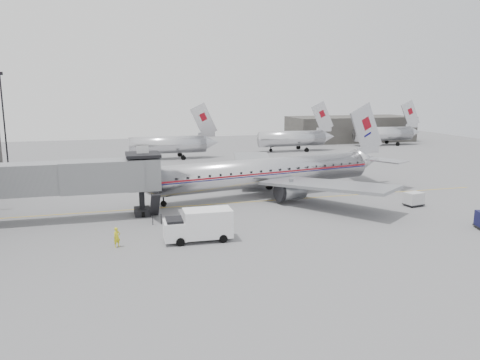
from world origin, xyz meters
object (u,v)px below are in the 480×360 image
Objects in this scene: service_van at (199,225)px; baggage_cart_white at (414,199)px; airliner at (271,172)px; ramp_worker at (117,237)px.

service_van is 25.79m from baggage_cart_white.
service_van reaches higher than baggage_cart_white.
airliner is 20.83× the size of ramp_worker.
service_van is at bearing -138.84° from airliner.
service_van is 3.50× the size of ramp_worker.
baggage_cart_white is (13.30, -9.81, -1.98)m from airliner.
ramp_worker reaches higher than baggage_cart_white.
airliner reaches higher than service_van.
airliner is 19.45m from service_van.
airliner is 5.96× the size of service_van.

